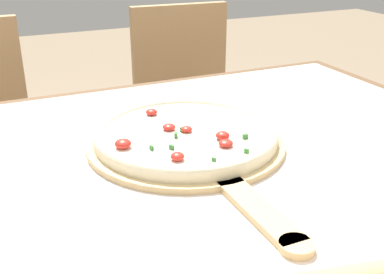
{
  "coord_description": "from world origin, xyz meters",
  "views": [
    {
      "loc": [
        -0.31,
        -0.72,
        1.14
      ],
      "look_at": [
        0.04,
        0.05,
        0.77
      ],
      "focal_mm": 45.0,
      "sensor_mm": 36.0,
      "label": 1
    }
  ],
  "objects": [
    {
      "name": "towel_cloth",
      "position": [
        0.0,
        0.0,
        0.73
      ],
      "size": [
        1.33,
        0.96,
        0.0
      ],
      "color": "silver",
      "rests_on": "dining_table"
    },
    {
      "name": "dining_table",
      "position": [
        0.0,
        0.0,
        0.64
      ],
      "size": [
        1.41,
        1.04,
        0.73
      ],
      "color": "brown",
      "rests_on": "ground_plane"
    },
    {
      "name": "pizza",
      "position": [
        0.04,
        0.08,
        0.76
      ],
      "size": [
        0.36,
        0.36,
        0.04
      ],
      "color": "beige",
      "rests_on": "pizza_peel"
    },
    {
      "name": "pizza_peel",
      "position": [
        0.04,
        0.06,
        0.74
      ],
      "size": [
        0.39,
        0.59,
        0.01
      ],
      "color": "tan",
      "rests_on": "towel_cloth"
    },
    {
      "name": "chair_right",
      "position": [
        0.4,
        0.89,
        0.5
      ],
      "size": [
        0.42,
        0.42,
        0.87
      ],
      "rotation": [
        0.0,
        0.0,
        -0.05
      ],
      "color": "tan",
      "rests_on": "ground_plane"
    }
  ]
}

